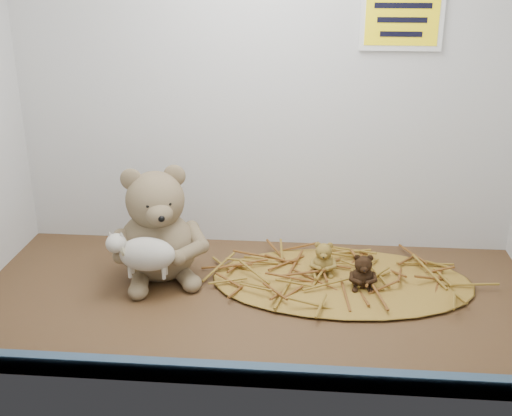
# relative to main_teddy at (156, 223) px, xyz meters

# --- Properties ---
(alcove_shell) EXTENTS (1.20, 0.60, 0.90)m
(alcove_shell) POSITION_rel_main_teddy_xyz_m (0.23, 0.00, 0.32)
(alcove_shell) COLOR #402516
(alcove_shell) RESTS_ON ground
(front_rail) EXTENTS (1.19, 0.02, 0.04)m
(front_rail) POSITION_rel_main_teddy_xyz_m (0.23, -0.38, -0.11)
(front_rail) COLOR #38556C
(front_rail) RESTS_ON shelf_floor
(straw_bed) EXTENTS (0.58, 0.34, 0.01)m
(straw_bed) POSITION_rel_main_teddy_xyz_m (0.41, 0.00, -0.12)
(straw_bed) COLOR brown
(straw_bed) RESTS_ON shelf_floor
(main_teddy) EXTENTS (0.28, 0.28, 0.26)m
(main_teddy) POSITION_rel_main_teddy_xyz_m (0.00, 0.00, 0.00)
(main_teddy) COLOR #7C6A4C
(main_teddy) RESTS_ON shelf_floor
(toy_lamb) EXTENTS (0.16, 0.10, 0.10)m
(toy_lamb) POSITION_rel_main_teddy_xyz_m (0.00, -0.09, -0.03)
(toy_lamb) COLOR beige
(toy_lamb) RESTS_ON main_teddy
(mini_teddy_tan) EXTENTS (0.06, 0.07, 0.08)m
(mini_teddy_tan) POSITION_rel_main_teddy_xyz_m (0.37, 0.03, -0.08)
(mini_teddy_tan) COLOR olive
(mini_teddy_tan) RESTS_ON straw_bed
(mini_teddy_brown) EXTENTS (0.06, 0.07, 0.08)m
(mini_teddy_brown) POSITION_rel_main_teddy_xyz_m (0.46, -0.03, -0.08)
(mini_teddy_brown) COLOR black
(mini_teddy_brown) RESTS_ON straw_bed
(wall_sign) EXTENTS (0.16, 0.01, 0.11)m
(wall_sign) POSITION_rel_main_teddy_xyz_m (0.53, 0.21, 0.42)
(wall_sign) COLOR yellow
(wall_sign) RESTS_ON back_wall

